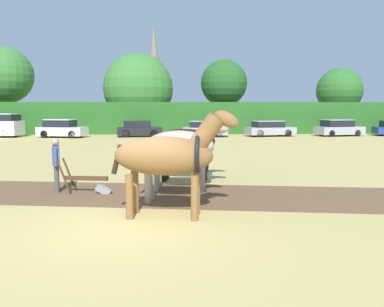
# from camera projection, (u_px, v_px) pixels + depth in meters

# --- Properties ---
(ground_plane) EXTENTS (240.00, 240.00, 0.00)m
(ground_plane) POSITION_uv_depth(u_px,v_px,m) (122.00, 227.00, 7.96)
(ground_plane) COLOR tan
(plowed_furrow_strip) EXTENTS (34.97, 7.74, 0.01)m
(plowed_furrow_strip) POSITION_uv_depth(u_px,v_px,m) (6.00, 191.00, 11.39)
(plowed_furrow_strip) COLOR brown
(plowed_furrow_strip) RESTS_ON ground
(hedgerow) EXTENTS (60.56, 1.96, 3.16)m
(hedgerow) POSITION_uv_depth(u_px,v_px,m) (165.00, 118.00, 37.42)
(hedgerow) COLOR #286023
(hedgerow) RESTS_ON ground
(tree_far_left) EXTENTS (6.04, 6.04, 9.11)m
(tree_far_left) POSITION_uv_depth(u_px,v_px,m) (5.00, 75.00, 40.27)
(tree_far_left) COLOR #4C3823
(tree_far_left) RESTS_ON ground
(tree_left) EXTENTS (7.46, 7.46, 8.39)m
(tree_left) POSITION_uv_depth(u_px,v_px,m) (138.00, 89.00, 40.15)
(tree_left) COLOR #423323
(tree_left) RESTS_ON ground
(tree_center_left) EXTENTS (5.24, 5.24, 7.99)m
(tree_center_left) POSITION_uv_depth(u_px,v_px,m) (224.00, 83.00, 42.29)
(tree_center_left) COLOR #423323
(tree_center_left) RESTS_ON ground
(tree_center) EXTENTS (5.11, 5.11, 7.09)m
(tree_center) POSITION_uv_depth(u_px,v_px,m) (339.00, 91.00, 42.50)
(tree_center) COLOR #4C3823
(tree_center) RESTS_ON ground
(church_spire) EXTENTS (2.80, 2.80, 18.16)m
(church_spire) POSITION_uv_depth(u_px,v_px,m) (154.00, 71.00, 69.89)
(church_spire) COLOR gray
(church_spire) RESTS_ON ground
(draft_horse_lead_left) EXTENTS (3.00, 1.24, 2.55)m
(draft_horse_lead_left) POSITION_uv_depth(u_px,v_px,m) (169.00, 156.00, 8.56)
(draft_horse_lead_left) COLOR brown
(draft_horse_lead_left) RESTS_ON ground
(draft_horse_lead_right) EXTENTS (2.63, 1.10, 2.34)m
(draft_horse_lead_right) POSITION_uv_depth(u_px,v_px,m) (177.00, 153.00, 10.03)
(draft_horse_lead_right) COLOR #B2A38E
(draft_horse_lead_right) RESTS_ON ground
(draft_horse_trail_left) EXTENTS (2.87, 1.28, 2.49)m
(draft_horse_trail_left) POSITION_uv_depth(u_px,v_px,m) (183.00, 146.00, 11.47)
(draft_horse_trail_left) COLOR #B2A38E
(draft_horse_trail_left) RESTS_ON ground
(draft_horse_trail_right) EXTENTS (2.82, 1.17, 2.46)m
(draft_horse_trail_right) POSITION_uv_depth(u_px,v_px,m) (188.00, 141.00, 12.92)
(draft_horse_trail_right) COLOR black
(draft_horse_trail_right) RESTS_ON ground
(plow) EXTENTS (1.60, 0.54, 1.13)m
(plow) POSITION_uv_depth(u_px,v_px,m) (90.00, 183.00, 11.12)
(plow) COLOR #4C331E
(plow) RESTS_ON ground
(farmer_at_plow) EXTENTS (0.33, 0.64, 1.64)m
(farmer_at_plow) POSITION_uv_depth(u_px,v_px,m) (56.00, 161.00, 11.23)
(farmer_at_plow) COLOR #4C4C4C
(farmer_at_plow) RESTS_ON ground
(farmer_beside_team) EXTENTS (0.40, 0.62, 1.59)m
(farmer_beside_team) POSITION_uv_depth(u_px,v_px,m) (206.00, 149.00, 14.93)
(farmer_beside_team) COLOR #28334C
(farmer_beside_team) RESTS_ON ground
(parked_car_left) EXTENTS (4.35, 2.49, 1.59)m
(parked_car_left) POSITION_uv_depth(u_px,v_px,m) (62.00, 129.00, 32.63)
(parked_car_left) COLOR silver
(parked_car_left) RESTS_ON ground
(parked_car_center_left) EXTENTS (4.21, 2.47, 1.43)m
(parked_car_center_left) POSITION_uv_depth(u_px,v_px,m) (139.00, 129.00, 33.71)
(parked_car_center_left) COLOR black
(parked_car_center_left) RESTS_ON ground
(parked_car_center) EXTENTS (4.24, 2.38, 1.41)m
(parked_car_center) POSITION_uv_depth(u_px,v_px,m) (205.00, 129.00, 33.77)
(parked_car_center) COLOR #9E9EA8
(parked_car_center) RESTS_ON ground
(parked_car_center_right) EXTENTS (4.62, 2.56, 1.42)m
(parked_car_center_right) POSITION_uv_depth(u_px,v_px,m) (270.00, 129.00, 34.05)
(parked_car_center_right) COLOR #9E9EA8
(parked_car_center_right) RESTS_ON ground
(parked_car_right) EXTENTS (4.57, 2.63, 1.52)m
(parked_car_right) POSITION_uv_depth(u_px,v_px,m) (339.00, 128.00, 34.46)
(parked_car_right) COLOR #9E9EA8
(parked_car_right) RESTS_ON ground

